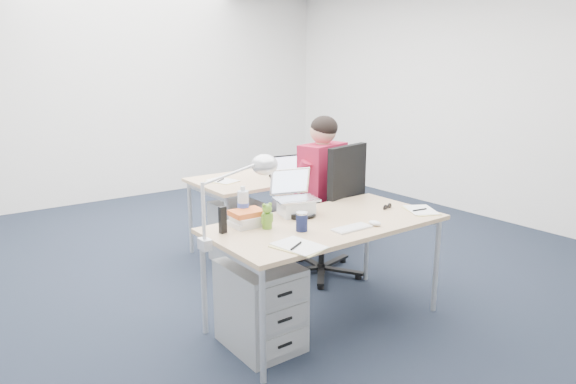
{
  "coord_description": "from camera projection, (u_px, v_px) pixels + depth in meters",
  "views": [
    {
      "loc": [
        -2.41,
        -3.35,
        1.74
      ],
      "look_at": [
        -0.25,
        -0.42,
        0.85
      ],
      "focal_mm": 32.0,
      "sensor_mm": 36.0,
      "label": 1
    }
  ],
  "objects": [
    {
      "name": "floor",
      "position": [
        283.0,
        274.0,
        4.42
      ],
      "size": [
        7.0,
        7.0,
        0.0
      ],
      "primitive_type": "plane",
      "color": "black",
      "rests_on": "ground"
    },
    {
      "name": "silver_laptop",
      "position": [
        296.0,
        193.0,
        3.57
      ],
      "size": [
        0.34,
        0.3,
        0.31
      ],
      "primitive_type": null,
      "rotation": [
        0.0,
        0.0,
        -0.27
      ],
      "color": "silver",
      "rests_on": "desk_near"
    },
    {
      "name": "cordless_phone",
      "position": [
        223.0,
        220.0,
        3.18
      ],
      "size": [
        0.05,
        0.03,
        0.17
      ],
      "primitive_type": "cube",
      "rotation": [
        0.0,
        0.0,
        0.12
      ],
      "color": "black",
      "rests_on": "desk_near"
    },
    {
      "name": "papers_right",
      "position": [
        421.0,
        211.0,
        3.69
      ],
      "size": [
        0.28,
        0.32,
        0.01
      ],
      "primitive_type": "cube",
      "rotation": [
        0.0,
        0.0,
        -0.46
      ],
      "color": "#D8CE7D",
      "rests_on": "desk_near"
    },
    {
      "name": "sunglasses",
      "position": [
        387.0,
        207.0,
        3.76
      ],
      "size": [
        0.11,
        0.07,
        0.02
      ],
      "primitive_type": null,
      "rotation": [
        0.0,
        0.0,
        0.2
      ],
      "color": "black",
      "rests_on": "desk_near"
    },
    {
      "name": "drawer_pedestal_far",
      "position": [
        240.0,
        233.0,
        4.65
      ],
      "size": [
        0.4,
        0.5,
        0.55
      ],
      "primitive_type": "cube",
      "color": "#9A9D9F",
      "rests_on": "ground"
    },
    {
      "name": "book_stack",
      "position": [
        248.0,
        218.0,
        3.35
      ],
      "size": [
        0.27,
        0.23,
        0.1
      ],
      "primitive_type": "cube",
      "rotation": [
        0.0,
        0.0,
        -0.31
      ],
      "color": "silver",
      "rests_on": "desk_near"
    },
    {
      "name": "office_chair",
      "position": [
        325.0,
        238.0,
        4.36
      ],
      "size": [
        0.86,
        0.86,
        1.14
      ],
      "rotation": [
        0.0,
        0.0,
        0.23
      ],
      "color": "black",
      "rests_on": "ground"
    },
    {
      "name": "papers_left",
      "position": [
        299.0,
        247.0,
        2.94
      ],
      "size": [
        0.26,
        0.33,
        0.01
      ],
      "primitive_type": "cube",
      "rotation": [
        0.0,
        0.0,
        0.2
      ],
      "color": "#D8CE7D",
      "rests_on": "desk_near"
    },
    {
      "name": "computer_mouse",
      "position": [
        375.0,
        223.0,
        3.35
      ],
      "size": [
        0.07,
        0.1,
        0.03
      ],
      "primitive_type": "ellipsoid",
      "rotation": [
        0.0,
        0.0,
        0.13
      ],
      "color": "white",
      "rests_on": "desk_near"
    },
    {
      "name": "desk_far",
      "position": [
        276.0,
        180.0,
        4.96
      ],
      "size": [
        1.6,
        0.8,
        0.73
      ],
      "color": "tan",
      "rests_on": "ground"
    },
    {
      "name": "far_cup",
      "position": [
        300.0,
        166.0,
        5.14
      ],
      "size": [
        0.08,
        0.08,
        0.1
      ],
      "primitive_type": "cylinder",
      "rotation": [
        0.0,
        0.0,
        -0.18
      ],
      "color": "white",
      "rests_on": "desk_far"
    },
    {
      "name": "wireless_keyboard",
      "position": [
        352.0,
        228.0,
        3.28
      ],
      "size": [
        0.27,
        0.11,
        0.01
      ],
      "primitive_type": "cube",
      "rotation": [
        0.0,
        0.0,
        -0.0
      ],
      "color": "white",
      "rests_on": "desk_near"
    },
    {
      "name": "desk_lamp",
      "position": [
        228.0,
        200.0,
        2.94
      ],
      "size": [
        0.48,
        0.21,
        0.53
      ],
      "primitive_type": null,
      "rotation": [
        0.0,
        0.0,
        -0.08
      ],
      "color": "silver",
      "rests_on": "desk_near"
    },
    {
      "name": "far_papers",
      "position": [
        222.0,
        181.0,
        4.65
      ],
      "size": [
        0.26,
        0.31,
        0.01
      ],
      "primitive_type": "cube",
      "rotation": [
        0.0,
        0.0,
        0.32
      ],
      "color": "white",
      "rests_on": "desk_far"
    },
    {
      "name": "seated_person",
      "position": [
        309.0,
        194.0,
        4.4
      ],
      "size": [
        0.52,
        0.79,
        1.35
      ],
      "rotation": [
        0.0,
        0.0,
        0.25
      ],
      "color": "maroon",
      "rests_on": "ground"
    },
    {
      "name": "room",
      "position": [
        282.0,
        71.0,
        4.02
      ],
      "size": [
        6.02,
        7.02,
        2.8
      ],
      "color": "silver",
      "rests_on": "ground"
    },
    {
      "name": "can_koozie",
      "position": [
        302.0,
        222.0,
        3.23
      ],
      "size": [
        0.08,
        0.08,
        0.12
      ],
      "primitive_type": "cylinder",
      "rotation": [
        0.0,
        0.0,
        0.03
      ],
      "color": "#141A3F",
      "rests_on": "desk_near"
    },
    {
      "name": "bear_figurine",
      "position": [
        267.0,
        216.0,
        3.28
      ],
      "size": [
        0.11,
        0.09,
        0.17
      ],
      "primitive_type": null,
      "rotation": [
        0.0,
        0.0,
        0.33
      ],
      "color": "#417E21",
      "rests_on": "desk_near"
    },
    {
      "name": "headphones",
      "position": [
        303.0,
        214.0,
        3.56
      ],
      "size": [
        0.28,
        0.24,
        0.04
      ],
      "primitive_type": null,
      "rotation": [
        0.0,
        0.0,
        0.28
      ],
      "color": "black",
      "rests_on": "desk_near"
    },
    {
      "name": "desk_near",
      "position": [
        326.0,
        228.0,
        3.45
      ],
      "size": [
        1.6,
        0.8,
        0.73
      ],
      "color": "tan",
      "rests_on": "ground"
    },
    {
      "name": "drawer_pedestal_near",
      "position": [
        260.0,
        305.0,
        3.24
      ],
      "size": [
        0.4,
        0.5,
        0.55
      ],
      "primitive_type": "cube",
      "color": "#9A9D9F",
      "rests_on": "ground"
    },
    {
      "name": "dark_laptop",
      "position": [
        290.0,
        167.0,
        4.74
      ],
      "size": [
        0.35,
        0.34,
        0.22
      ],
      "primitive_type": null,
      "rotation": [
        0.0,
        0.0,
        -0.15
      ],
      "color": "black",
      "rests_on": "desk_far"
    },
    {
      "name": "water_bottle",
      "position": [
        243.0,
        204.0,
        3.41
      ],
      "size": [
        0.1,
        0.1,
        0.24
      ],
      "primitive_type": "cylinder",
      "rotation": [
        0.0,
        0.0,
        0.42
      ],
      "color": "silver",
      "rests_on": "desk_near"
    }
  ]
}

